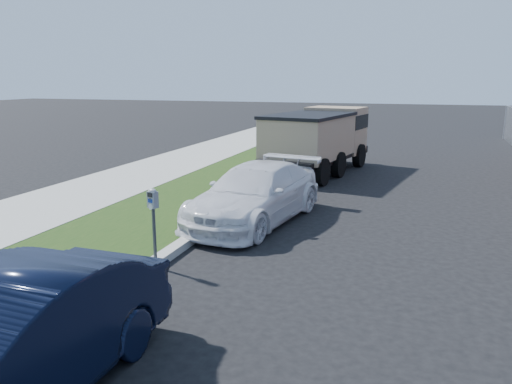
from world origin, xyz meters
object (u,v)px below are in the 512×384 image
(navy_sedan, at_px, (1,349))
(dump_truck, at_px, (319,137))
(white_wagon, at_px, (255,193))
(parking_meter, at_px, (153,209))

(navy_sedan, height_order, dump_truck, dump_truck)
(dump_truck, bearing_deg, white_wagon, -80.99)
(parking_meter, distance_m, navy_sedan, 3.95)
(parking_meter, xyz_separation_m, white_wagon, (0.72, 3.35, -0.41))
(white_wagon, bearing_deg, parking_meter, -93.00)
(parking_meter, height_order, dump_truck, dump_truck)
(white_wagon, distance_m, navy_sedan, 7.25)
(white_wagon, xyz_separation_m, dump_truck, (0.14, 6.70, 0.57))
(parking_meter, relative_size, white_wagon, 0.29)
(parking_meter, bearing_deg, dump_truck, 101.95)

